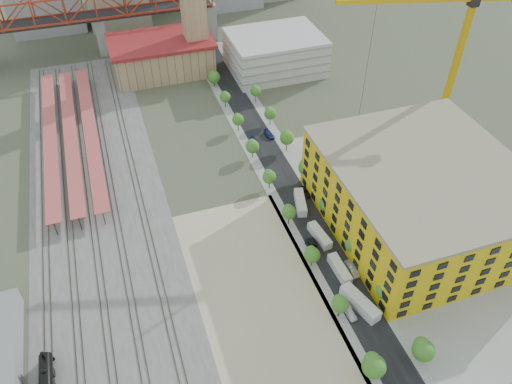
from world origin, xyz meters
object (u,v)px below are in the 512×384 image
object	(u,v)px
tower_crane	(450,44)
construction_building	(422,196)
site_trailer_a	(360,303)
car_0	(350,313)
site_trailer_d	(300,202)
site_trailer_c	(320,236)
site_trailer_b	(340,269)

from	to	relation	value
tower_crane	construction_building	bearing A→B (deg)	-126.18
site_trailer_a	car_0	bearing A→B (deg)	-175.24
construction_building	site_trailer_d	distance (m)	31.28
site_trailer_a	site_trailer_c	world-z (taller)	site_trailer_a
site_trailer_b	site_trailer_d	xyz separation A→B (m)	(0.00, 24.41, 0.07)
construction_building	site_trailer_a	size ratio (longest dim) A/B	4.85
construction_building	site_trailer_c	xyz separation A→B (m)	(-26.00, 2.49, -8.23)
site_trailer_b	car_0	distance (m)	11.87
tower_crane	site_trailer_a	size ratio (longest dim) A/B	5.03
tower_crane	site_trailer_c	xyz separation A→B (m)	(-48.62, -28.44, -31.23)
site_trailer_c	tower_crane	bearing A→B (deg)	23.14
site_trailer_d	site_trailer_a	bearing A→B (deg)	-75.56
site_trailer_c	car_0	size ratio (longest dim) A/B	1.97
site_trailer_d	construction_building	bearing A→B (deg)	-16.13
site_trailer_a	site_trailer_c	xyz separation A→B (m)	(0.00, 21.83, -0.24)
tower_crane	car_0	world-z (taller)	tower_crane
site_trailer_a	construction_building	bearing A→B (deg)	19.91
tower_crane	site_trailer_a	bearing A→B (deg)	-134.04
construction_building	site_trailer_c	distance (m)	27.38
tower_crane	site_trailer_b	xyz separation A→B (m)	(-48.62, -39.98, -31.22)
site_trailer_b	site_trailer_a	bearing A→B (deg)	-91.16
tower_crane	site_trailer_a	world-z (taller)	tower_crane
construction_building	site_trailer_d	bearing A→B (deg)	149.43
car_0	site_trailer_b	bearing A→B (deg)	70.16
site_trailer_a	site_trailer_d	size ratio (longest dim) A/B	1.13
tower_crane	site_trailer_d	world-z (taller)	tower_crane
site_trailer_b	site_trailer_d	world-z (taller)	site_trailer_d
site_trailer_c	site_trailer_d	size ratio (longest dim) A/B	0.94
site_trailer_a	car_0	world-z (taller)	site_trailer_a
site_trailer_c	site_trailer_d	distance (m)	12.87
site_trailer_b	car_0	world-z (taller)	site_trailer_b
construction_building	site_trailer_b	bearing A→B (deg)	-160.81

